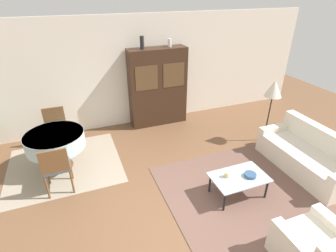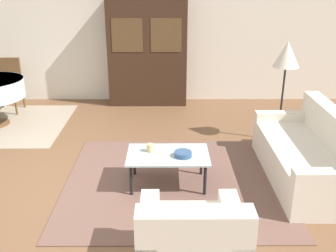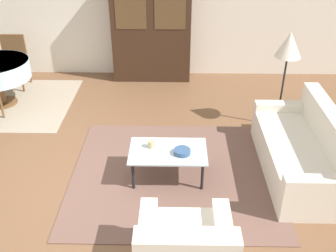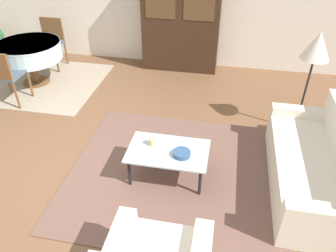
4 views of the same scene
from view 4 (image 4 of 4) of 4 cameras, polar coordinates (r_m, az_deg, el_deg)
ground_plane at (r=4.21m, az=-14.88°, el=-8.65°), size 14.00×14.00×0.00m
area_rug at (r=4.13m, az=1.20°, el=-8.15°), size 2.59×2.39×0.01m
dining_rug at (r=6.57m, az=-21.18°, el=7.10°), size 2.18×1.94×0.01m
couch at (r=4.13m, az=24.51°, el=-6.59°), size 0.85×1.88×0.84m
coffee_table at (r=3.86m, az=0.00°, el=-4.72°), size 0.95×0.60×0.39m
display_cabinet at (r=6.39m, az=2.28°, el=18.17°), size 1.44×0.43×1.95m
dining_table at (r=6.35m, az=-23.02°, el=11.87°), size 1.11×1.11×0.76m
dining_chair_near at (r=5.81m, az=-26.64°, el=8.16°), size 0.44×0.44×0.93m
dining_chair_far at (r=6.98m, az=-19.72°, el=14.01°), size 0.44×0.44×0.93m
floor_lamp at (r=4.67m, az=24.44°, el=11.98°), size 0.37×0.37×1.47m
cup at (r=3.89m, az=-2.81°, el=-2.71°), size 0.08×0.08×0.09m
bowl at (r=3.75m, az=2.39°, el=-4.82°), size 0.20×0.20×0.06m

